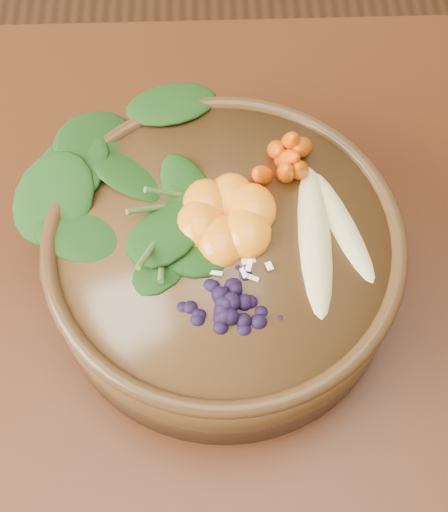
{
  "coord_description": "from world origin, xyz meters",
  "views": [
    {
      "loc": [
        0.01,
        -0.24,
        1.39
      ],
      "look_at": [
        0.02,
        0.08,
        0.8
      ],
      "focal_mm": 50.0,
      "sensor_mm": 36.0,
      "label": 1
    }
  ],
  "objects_px": {
    "kale_heap": "(167,160)",
    "carrot_cluster": "(288,127)",
    "stoneware_bowl": "(224,261)",
    "banana_halves": "(331,223)",
    "blueberry_pile": "(229,295)",
    "dining_table": "(204,393)",
    "mandarin_cluster": "(226,208)"
  },
  "relations": [
    {
      "from": "kale_heap",
      "to": "blueberry_pile",
      "type": "height_order",
      "value": "kale_heap"
    },
    {
      "from": "dining_table",
      "to": "kale_heap",
      "type": "relative_size",
      "value": 7.49
    },
    {
      "from": "stoneware_bowl",
      "to": "blueberry_pile",
      "type": "xyz_separation_m",
      "value": [
        0.0,
        -0.07,
        0.07
      ]
    },
    {
      "from": "carrot_cluster",
      "to": "blueberry_pile",
      "type": "relative_size",
      "value": 0.6
    },
    {
      "from": "kale_heap",
      "to": "banana_halves",
      "type": "relative_size",
      "value": 1.17
    },
    {
      "from": "kale_heap",
      "to": "banana_halves",
      "type": "bearing_deg",
      "value": -24.54
    },
    {
      "from": "carrot_cluster",
      "to": "dining_table",
      "type": "bearing_deg",
      "value": -115.11
    },
    {
      "from": "banana_halves",
      "to": "blueberry_pile",
      "type": "relative_size",
      "value": 1.21
    },
    {
      "from": "carrot_cluster",
      "to": "banana_halves",
      "type": "xyz_separation_m",
      "value": [
        0.03,
        -0.08,
        -0.03
      ]
    },
    {
      "from": "stoneware_bowl",
      "to": "kale_heap",
      "type": "distance_m",
      "value": 0.11
    },
    {
      "from": "dining_table",
      "to": "carrot_cluster",
      "type": "height_order",
      "value": "carrot_cluster"
    },
    {
      "from": "banana_halves",
      "to": "blueberry_pile",
      "type": "height_order",
      "value": "blueberry_pile"
    },
    {
      "from": "carrot_cluster",
      "to": "stoneware_bowl",
      "type": "bearing_deg",
      "value": -123.69
    },
    {
      "from": "stoneware_bowl",
      "to": "banana_halves",
      "type": "bearing_deg",
      "value": 1.75
    },
    {
      "from": "banana_halves",
      "to": "dining_table",
      "type": "bearing_deg",
      "value": -142.51
    },
    {
      "from": "dining_table",
      "to": "blueberry_pile",
      "type": "relative_size",
      "value": 10.62
    },
    {
      "from": "dining_table",
      "to": "kale_heap",
      "type": "xyz_separation_m",
      "value": [
        -0.03,
        0.15,
        0.21
      ]
    },
    {
      "from": "stoneware_bowl",
      "to": "carrot_cluster",
      "type": "relative_size",
      "value": 3.62
    },
    {
      "from": "banana_halves",
      "to": "blueberry_pile",
      "type": "xyz_separation_m",
      "value": [
        -0.09,
        -0.07,
        0.01
      ]
    },
    {
      "from": "stoneware_bowl",
      "to": "carrot_cluster",
      "type": "distance_m",
      "value": 0.14
    },
    {
      "from": "dining_table",
      "to": "stoneware_bowl",
      "type": "distance_m",
      "value": 0.16
    },
    {
      "from": "mandarin_cluster",
      "to": "blueberry_pile",
      "type": "distance_m",
      "value": 0.09
    },
    {
      "from": "stoneware_bowl",
      "to": "carrot_cluster",
      "type": "bearing_deg",
      "value": 55.32
    },
    {
      "from": "mandarin_cluster",
      "to": "blueberry_pile",
      "type": "xyz_separation_m",
      "value": [
        -0.0,
        -0.09,
        0.0
      ]
    },
    {
      "from": "carrot_cluster",
      "to": "blueberry_pile",
      "type": "bearing_deg",
      "value": -109.55
    },
    {
      "from": "dining_table",
      "to": "carrot_cluster",
      "type": "distance_m",
      "value": 0.3
    },
    {
      "from": "stoneware_bowl",
      "to": "mandarin_cluster",
      "type": "height_order",
      "value": "mandarin_cluster"
    },
    {
      "from": "kale_heap",
      "to": "carrot_cluster",
      "type": "distance_m",
      "value": 0.11
    },
    {
      "from": "dining_table",
      "to": "banana_halves",
      "type": "xyz_separation_m",
      "value": [
        0.12,
        0.09,
        0.2
      ]
    },
    {
      "from": "kale_heap",
      "to": "stoneware_bowl",
      "type": "bearing_deg",
      "value": -54.12
    },
    {
      "from": "banana_halves",
      "to": "carrot_cluster",
      "type": "bearing_deg",
      "value": 113.06
    },
    {
      "from": "kale_heap",
      "to": "blueberry_pile",
      "type": "xyz_separation_m",
      "value": [
        0.05,
        -0.14,
        -0.0
      ]
    }
  ]
}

